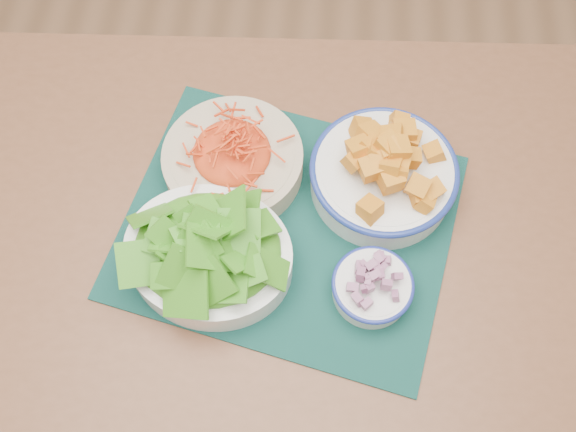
% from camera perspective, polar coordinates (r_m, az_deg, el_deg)
% --- Properties ---
extents(ground, '(4.00, 4.00, 0.00)m').
position_cam_1_polar(ground, '(1.71, -4.61, -11.78)').
color(ground, '#A5744F').
rests_on(ground, ground).
extents(table, '(1.30, 0.90, 0.75)m').
position_cam_1_polar(table, '(1.07, -4.14, -5.15)').
color(table, brown).
rests_on(table, ground).
extents(placemat, '(0.57, 0.50, 0.00)m').
position_cam_1_polar(placemat, '(0.99, 0.00, -0.81)').
color(placemat, black).
rests_on(placemat, table).
extents(carrot_bowl, '(0.28, 0.28, 0.09)m').
position_cam_1_polar(carrot_bowl, '(1.00, -4.95, 5.27)').
color(carrot_bowl, '#C3B091').
rests_on(carrot_bowl, placemat).
extents(squash_bowl, '(0.26, 0.26, 0.11)m').
position_cam_1_polar(squash_bowl, '(0.99, 8.57, 4.10)').
color(squash_bowl, white).
rests_on(squash_bowl, placemat).
extents(lettuce_bowl, '(0.29, 0.26, 0.12)m').
position_cam_1_polar(lettuce_bowl, '(0.92, -7.18, -2.92)').
color(lettuce_bowl, white).
rests_on(lettuce_bowl, placemat).
extents(onion_bowl, '(0.14, 0.14, 0.06)m').
position_cam_1_polar(onion_bowl, '(0.93, 7.52, -6.17)').
color(onion_bowl, silver).
rests_on(onion_bowl, placemat).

